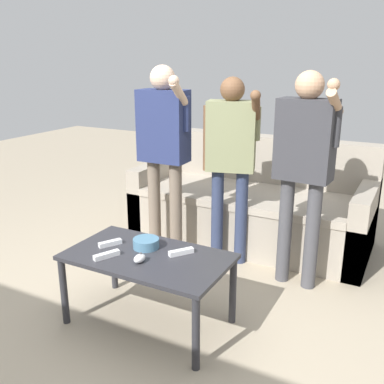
{
  "coord_description": "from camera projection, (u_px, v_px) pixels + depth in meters",
  "views": [
    {
      "loc": [
        1.37,
        -1.99,
        1.6
      ],
      "look_at": [
        0.05,
        0.49,
        0.73
      ],
      "focal_mm": 40.95,
      "sensor_mm": 36.0,
      "label": 1
    }
  ],
  "objects": [
    {
      "name": "game_remote_wand_far",
      "position": [
        107.0,
        255.0,
        2.58
      ],
      "size": [
        0.1,
        0.16,
        0.03
      ],
      "color": "white",
      "rests_on": "coffee_table"
    },
    {
      "name": "player_left",
      "position": [
        164.0,
        141.0,
        3.41
      ],
      "size": [
        0.46,
        0.31,
        1.54
      ],
      "color": "#756656",
      "rests_on": "ground"
    },
    {
      "name": "player_center",
      "position": [
        231.0,
        150.0,
        3.31
      ],
      "size": [
        0.47,
        0.3,
        1.46
      ],
      "color": "#2D3856",
      "rests_on": "ground"
    },
    {
      "name": "game_remote_nunchuk",
      "position": [
        140.0,
        258.0,
        2.52
      ],
      "size": [
        0.06,
        0.09,
        0.05
      ],
      "color": "white",
      "rests_on": "coffee_table"
    },
    {
      "name": "couch",
      "position": [
        252.0,
        206.0,
        3.95
      ],
      "size": [
        2.05,
        0.89,
        0.9
      ],
      "color": "#9E9384",
      "rests_on": "ground"
    },
    {
      "name": "player_right",
      "position": [
        304.0,
        156.0,
        2.95
      ],
      "size": [
        0.45,
        0.32,
        1.52
      ],
      "color": "#47474C",
      "rests_on": "ground"
    },
    {
      "name": "game_remote_wand_near",
      "position": [
        181.0,
        252.0,
        2.63
      ],
      "size": [
        0.12,
        0.15,
        0.03
      ],
      "color": "white",
      "rests_on": "coffee_table"
    },
    {
      "name": "snack_bowl",
      "position": [
        146.0,
        243.0,
        2.71
      ],
      "size": [
        0.16,
        0.16,
        0.06
      ],
      "primitive_type": "cylinder",
      "color": "teal",
      "rests_on": "coffee_table"
    },
    {
      "name": "coffee_table",
      "position": [
        148.0,
        264.0,
        2.63
      ],
      "size": [
        0.98,
        0.56,
        0.46
      ],
      "color": "#2D2D33",
      "rests_on": "ground"
    },
    {
      "name": "ground_plane",
      "position": [
        148.0,
        321.0,
        2.76
      ],
      "size": [
        12.0,
        12.0,
        0.0
      ],
      "primitive_type": "plane",
      "color": "tan"
    },
    {
      "name": "game_remote_wand_spare",
      "position": [
        110.0,
        243.0,
        2.75
      ],
      "size": [
        0.1,
        0.15,
        0.03
      ],
      "color": "white",
      "rests_on": "coffee_table"
    }
  ]
}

